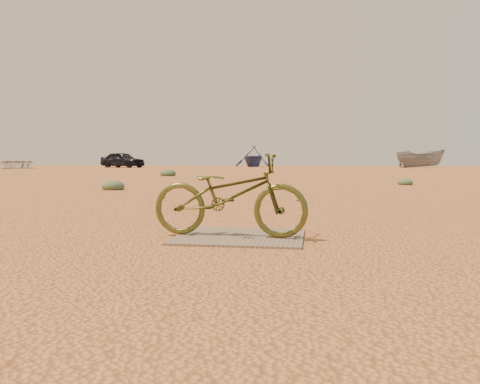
# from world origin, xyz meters

# --- Properties ---
(ground) EXTENTS (120.00, 120.00, 0.00)m
(ground) POSITION_xyz_m (0.00, 0.00, 0.00)
(ground) COLOR #C87944
(ground) RESTS_ON ground
(plywood_board) EXTENTS (1.32, 1.15, 0.02)m
(plywood_board) POSITION_xyz_m (-0.40, -0.09, 0.01)
(plywood_board) COLOR #796552
(plywood_board) RESTS_ON ground
(bicycle) EXTENTS (1.66, 0.67, 0.86)m
(bicycle) POSITION_xyz_m (-0.50, -0.14, 0.45)
(bicycle) COLOR #4E4F1E
(bicycle) RESTS_ON plywood_board
(car) EXTENTS (4.94, 3.16, 1.56)m
(car) POSITION_xyz_m (-18.60, 39.30, 0.78)
(car) COLOR black
(car) RESTS_ON ground
(boat_near_left) EXTENTS (5.19, 6.25, 1.12)m
(boat_near_left) POSITION_xyz_m (-26.43, 33.54, 0.56)
(boat_near_left) COLOR silver
(boat_near_left) RESTS_ON ground
(boat_far_left) EXTENTS (4.62, 5.12, 2.37)m
(boat_far_left) POSITION_xyz_m (-6.46, 46.90, 1.19)
(boat_far_left) COLOR navy
(boat_far_left) RESTS_ON ground
(boat_mid_right) EXTENTS (4.69, 2.18, 1.75)m
(boat_mid_right) POSITION_xyz_m (10.24, 41.74, 0.88)
(boat_mid_right) COLOR gray
(boat_mid_right) RESTS_ON ground
(kale_a) EXTENTS (0.60, 0.60, 0.33)m
(kale_a) POSITION_xyz_m (-5.00, 6.99, 0.00)
(kale_a) COLOR #526B46
(kale_a) RESTS_ON ground
(kale_b) EXTENTS (0.48, 0.48, 0.27)m
(kale_b) POSITION_xyz_m (3.24, 10.79, 0.00)
(kale_b) COLOR #526B46
(kale_b) RESTS_ON ground
(kale_c) EXTENTS (0.78, 0.78, 0.43)m
(kale_c) POSITION_xyz_m (-6.78, 17.28, 0.00)
(kale_c) COLOR #526B46
(kale_c) RESTS_ON ground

